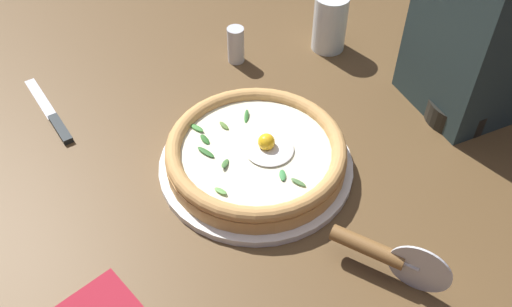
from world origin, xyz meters
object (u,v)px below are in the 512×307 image
(pizza, at_px, (256,153))
(drinking_glass, at_px, (329,27))
(side_bowl, at_px, (459,109))
(table_knife, at_px, (54,118))
(pizza_cutter, at_px, (383,254))
(pepper_shaker, at_px, (236,45))

(pizza, height_order, drinking_glass, drinking_glass)
(side_bowl, bearing_deg, drinking_glass, -56.35)
(pizza, relative_size, table_knife, 1.45)
(pizza, bearing_deg, drinking_glass, -124.44)
(pizza_cutter, xyz_separation_m, pepper_shaker, (0.11, -0.50, -0.01))
(side_bowl, height_order, drinking_glass, drinking_glass)
(pizza, height_order, pizza_cutter, pizza_cutter)
(drinking_glass, bearing_deg, side_bowl, 123.65)
(pizza, relative_size, side_bowl, 2.53)
(pizza, relative_size, drinking_glass, 2.50)
(pizza_cutter, bearing_deg, table_knife, -41.30)
(side_bowl, bearing_deg, pizza_cutter, 48.56)
(table_knife, bearing_deg, drinking_glass, -167.24)
(pizza_cutter, bearing_deg, pizza, -59.94)
(table_knife, bearing_deg, pepper_shaker, -162.04)
(pizza, xyz_separation_m, drinking_glass, (-0.20, -0.29, 0.01))
(side_bowl, relative_size, drinking_glass, 0.99)
(table_knife, xyz_separation_m, drinking_glass, (-0.52, -0.12, 0.04))
(pizza, distance_m, pizza_cutter, 0.25)
(side_bowl, xyz_separation_m, drinking_glass, (0.16, -0.24, 0.03))
(side_bowl, relative_size, pizza_cutter, 0.84)
(side_bowl, bearing_deg, table_knife, -10.32)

